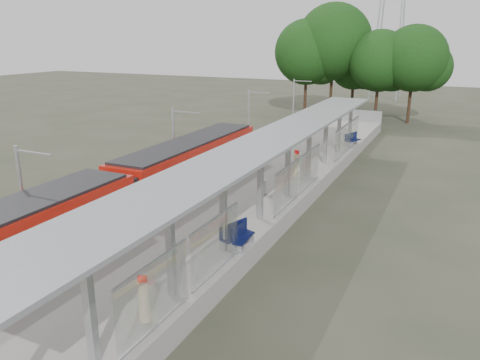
% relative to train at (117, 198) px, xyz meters
% --- Properties ---
extents(trackbed, '(3.00, 70.00, 0.24)m').
position_rel_train_xyz_m(trackbed, '(-0.00, 9.02, -1.93)').
color(trackbed, '#59544C').
rests_on(trackbed, ground).
extents(platform, '(6.00, 50.00, 1.00)m').
position_rel_train_xyz_m(platform, '(4.50, 9.02, -1.55)').
color(platform, gray).
rests_on(platform, ground).
extents(tactile_strip, '(0.60, 50.00, 0.02)m').
position_rel_train_xyz_m(tactile_strip, '(1.95, 9.02, -1.04)').
color(tactile_strip, gold).
rests_on(tactile_strip, platform).
extents(end_fence, '(6.00, 0.10, 1.20)m').
position_rel_train_xyz_m(end_fence, '(4.50, 33.97, -0.45)').
color(end_fence, '#9EA0A5').
rests_on(end_fence, platform).
extents(train, '(2.74, 27.60, 3.62)m').
position_rel_train_xyz_m(train, '(0.00, 0.00, 0.00)').
color(train, black).
rests_on(train, ground).
extents(canopy, '(3.27, 38.00, 3.66)m').
position_rel_train_xyz_m(canopy, '(6.11, 5.20, 2.15)').
color(canopy, '#9EA0A5').
rests_on(canopy, platform).
extents(tree_cluster, '(20.48, 11.49, 13.85)m').
position_rel_train_xyz_m(tree_cluster, '(2.01, 41.60, 5.91)').
color(tree_cluster, '#382316').
rests_on(tree_cluster, ground).
extents(catenary_masts, '(2.08, 48.16, 5.40)m').
position_rel_train_xyz_m(catenary_masts, '(-1.72, 8.02, 0.86)').
color(catenary_masts, '#9EA0A5').
rests_on(catenary_masts, ground).
extents(bench_near, '(0.57, 1.55, 1.04)m').
position_rel_train_xyz_m(bench_near, '(7.11, -0.48, -0.50)').
color(bench_near, '#0E1749').
rests_on(bench_near, platform).
extents(bench_mid, '(1.04, 1.71, 1.12)m').
position_rel_train_xyz_m(bench_mid, '(6.84, -0.49, -0.46)').
color(bench_mid, '#0E1749').
rests_on(bench_mid, platform).
extents(bench_far, '(1.12, 1.72, 1.13)m').
position_rel_train_xyz_m(bench_far, '(7.10, 21.33, -0.46)').
color(bench_far, '#0E1749').
rests_on(bench_far, platform).
extents(info_pillar_near, '(0.36, 0.36, 1.61)m').
position_rel_train_xyz_m(info_pillar_near, '(6.59, -6.75, -0.35)').
color(info_pillar_near, beige).
rests_on(info_pillar_near, platform).
extents(info_pillar_far, '(0.39, 0.39, 1.74)m').
position_rel_train_xyz_m(info_pillar_far, '(5.72, 10.96, -0.30)').
color(info_pillar_far, beige).
rests_on(info_pillar_far, platform).
extents(litter_bin, '(0.49, 0.49, 0.86)m').
position_rel_train_xyz_m(litter_bin, '(5.11, 6.62, -0.62)').
color(litter_bin, '#9EA0A5').
rests_on(litter_bin, platform).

